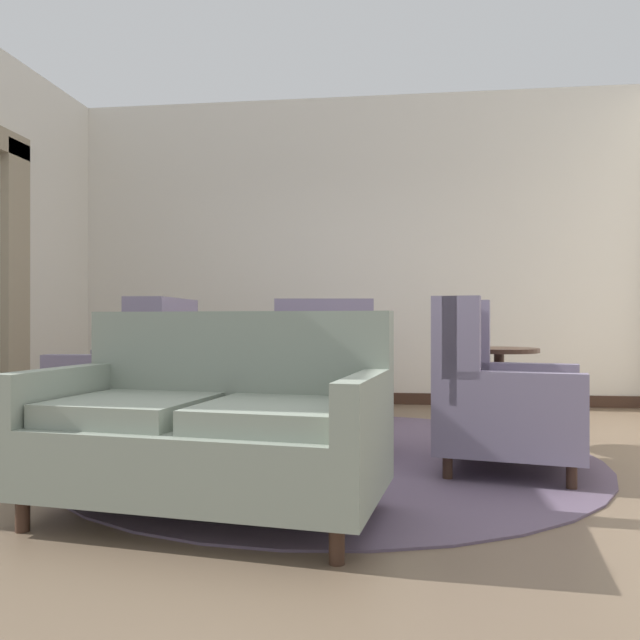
% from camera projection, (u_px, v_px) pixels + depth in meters
% --- Properties ---
extents(ground, '(8.62, 8.62, 0.00)m').
position_uv_depth(ground, '(324.00, 467.00, 3.79)').
color(ground, brown).
extents(wall_back, '(6.32, 0.08, 3.30)m').
position_uv_depth(wall_back, '(356.00, 250.00, 6.73)').
color(wall_back, silver).
rests_on(wall_back, ground).
extents(baseboard_back, '(6.16, 0.03, 0.12)m').
position_uv_depth(baseboard_back, '(356.00, 398.00, 6.68)').
color(baseboard_back, '#382319').
rests_on(baseboard_back, ground).
extents(area_rug, '(3.43, 3.43, 0.01)m').
position_uv_depth(area_rug, '(330.00, 455.00, 4.09)').
color(area_rug, '#5B4C60').
rests_on(area_rug, ground).
extents(coffee_table, '(0.88, 0.88, 0.47)m').
position_uv_depth(coffee_table, '(314.00, 395.00, 4.20)').
color(coffee_table, '#382319').
rests_on(coffee_table, ground).
extents(porcelain_vase, '(0.16, 0.16, 0.34)m').
position_uv_depth(porcelain_vase, '(321.00, 360.00, 4.24)').
color(porcelain_vase, beige).
rests_on(porcelain_vase, coffee_table).
extents(settee, '(1.66, 1.04, 0.94)m').
position_uv_depth(settee, '(211.00, 428.00, 2.83)').
color(settee, gray).
rests_on(settee, ground).
extents(armchair_far_left, '(0.96, 0.99, 1.03)m').
position_uv_depth(armchair_far_left, '(495.00, 397.00, 3.71)').
color(armchair_far_left, slate).
rests_on(armchair_far_left, ground).
extents(armchair_beside_settee, '(0.93, 0.93, 1.07)m').
position_uv_depth(armchair_beside_settee, '(324.00, 370.00, 5.52)').
color(armchair_beside_settee, slate).
rests_on(armchair_beside_settee, ground).
extents(armchair_back_corner, '(0.83, 0.85, 1.04)m').
position_uv_depth(armchair_back_corner, '(136.00, 384.00, 4.34)').
color(armchair_back_corner, slate).
rests_on(armchair_back_corner, ground).
extents(side_table, '(0.55, 0.55, 0.70)m').
position_uv_depth(side_table, '(499.00, 387.00, 4.37)').
color(side_table, '#382319').
rests_on(side_table, ground).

